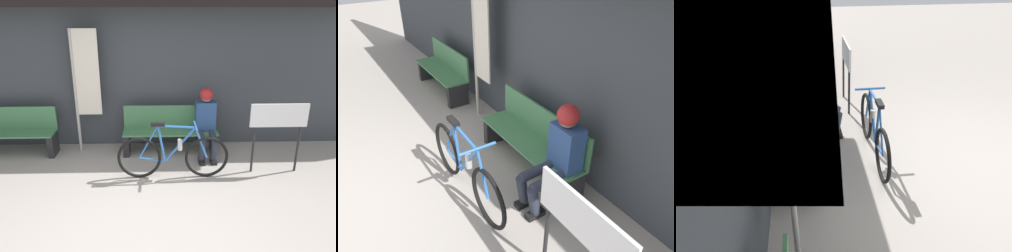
{
  "view_description": "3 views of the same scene",
  "coord_description": "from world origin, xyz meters",
  "views": [
    {
      "loc": [
        0.23,
        -3.17,
        2.51
      ],
      "look_at": [
        0.38,
        1.8,
        0.62
      ],
      "focal_mm": 35.0,
      "sensor_mm": 36.0,
      "label": 1
    },
    {
      "loc": [
        3.07,
        0.1,
        2.64
      ],
      "look_at": [
        0.41,
        1.78,
        0.72
      ],
      "focal_mm": 35.0,
      "sensor_mm": 36.0,
      "label": 2
    },
    {
      "loc": [
        -3.14,
        2.1,
        2.51
      ],
      "look_at": [
        0.34,
        1.64,
        0.53
      ],
      "focal_mm": 35.0,
      "sensor_mm": 36.0,
      "label": 3
    }
  ],
  "objects": [
    {
      "name": "park_bench_near",
      "position": [
        0.43,
        2.15,
        0.38
      ],
      "size": [
        1.63,
        0.42,
        0.82
      ],
      "color": "#477F51",
      "rests_on": "ground_plane"
    },
    {
      "name": "banner_pole",
      "position": [
        -1.02,
        2.24,
        1.3
      ],
      "size": [
        0.45,
        0.05,
        2.12
      ],
      "color": "#B7B2A8",
      "rests_on": "ground_plane"
    },
    {
      "name": "person_seated",
      "position": [
        1.03,
        2.03,
        0.66
      ],
      "size": [
        0.34,
        0.66,
        1.17
      ],
      "color": "#2D3342",
      "rests_on": "ground_plane"
    },
    {
      "name": "signboard",
      "position": [
        2.02,
        1.38,
        0.83
      ],
      "size": [
        0.87,
        0.04,
        1.11
      ],
      "color": "#232326",
      "rests_on": "ground_plane"
    },
    {
      "name": "storefront_wall",
      "position": [
        0.0,
        2.57,
        1.66
      ],
      "size": [
        12.0,
        0.56,
        3.2
      ],
      "color": "#3D4247",
      "rests_on": "ground_plane"
    },
    {
      "name": "park_bench_far",
      "position": [
        -2.32,
        2.15,
        0.38
      ],
      "size": [
        1.51,
        0.42,
        0.82
      ],
      "color": "#477F51",
      "rests_on": "ground_plane"
    },
    {
      "name": "ground_plane",
      "position": [
        0.0,
        0.0,
        0.0
      ],
      "size": [
        24.0,
        24.0,
        0.0
      ],
      "primitive_type": "plane",
      "color": "#ADA399"
    },
    {
      "name": "bicycle",
      "position": [
        0.44,
        1.23,
        0.36
      ],
      "size": [
        1.67,
        0.4,
        0.89
      ],
      "color": "black",
      "rests_on": "ground_plane"
    }
  ]
}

